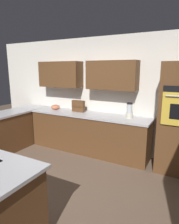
# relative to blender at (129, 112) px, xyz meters

# --- Properties ---
(ground_plane) EXTENTS (14.00, 14.00, 0.00)m
(ground_plane) POSITION_rel_blender_xyz_m (0.85, 1.76, -1.04)
(ground_plane) COLOR brown
(wall_back) EXTENTS (6.00, 0.44, 2.60)m
(wall_back) POSITION_rel_blender_xyz_m (0.91, -0.29, 0.37)
(wall_back) COLOR white
(wall_back) RESTS_ON ground
(lower_cabinets_back) EXTENTS (2.80, 0.60, 0.86)m
(lower_cabinets_back) POSITION_rel_blender_xyz_m (0.95, 0.04, -0.61)
(lower_cabinets_back) COLOR brown
(lower_cabinets_back) RESTS_ON ground
(countertop_back) EXTENTS (2.84, 0.64, 0.04)m
(countertop_back) POSITION_rel_blender_xyz_m (0.95, 0.04, -0.16)
(countertop_back) COLOR #B2B2B7
(countertop_back) RESTS_ON lower_cabinets_back
(blender) EXTENTS (0.15, 0.15, 0.32)m
(blender) POSITION_rel_blender_xyz_m (0.00, 0.00, 0.00)
(blender) COLOR beige
(blender) RESTS_ON countertop_back
(mixing_bowl) EXTENTS (0.22, 0.22, 0.12)m
(mixing_bowl) POSITION_rel_blender_xyz_m (1.90, 0.00, -0.08)
(mixing_bowl) COLOR #CC724C
(mixing_bowl) RESTS_ON countertop_back
(spice_rack) EXTENTS (0.31, 0.11, 0.27)m
(spice_rack) POSITION_rel_blender_xyz_m (1.25, -0.04, -0.00)
(spice_rack) COLOR brown
(spice_rack) RESTS_ON countertop_back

